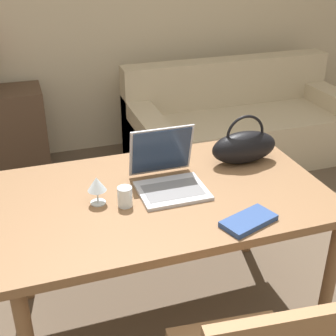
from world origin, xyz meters
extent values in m
cube|color=brown|center=(0.03, 0.57, 0.74)|extent=(1.46, 0.90, 0.04)
cylinder|color=brown|center=(0.70, 0.18, 0.36)|extent=(0.06, 0.06, 0.72)
cylinder|color=brown|center=(-0.64, 0.96, 0.36)|extent=(0.06, 0.06, 0.72)
cylinder|color=brown|center=(0.70, 0.96, 0.36)|extent=(0.06, 0.06, 0.72)
cube|color=#C1B293|center=(1.23, 2.16, 0.21)|extent=(1.89, 0.81, 0.42)
cube|color=#C1B293|center=(1.23, 2.47, 0.62)|extent=(1.89, 0.20, 0.40)
cube|color=#C1B293|center=(0.39, 2.16, 0.28)|extent=(0.20, 0.81, 0.56)
cube|color=#C1B293|center=(2.08, 2.16, 0.28)|extent=(0.20, 0.81, 0.56)
cube|color=#ADADB2|center=(0.06, 0.55, 0.77)|extent=(0.31, 0.25, 0.02)
cube|color=slate|center=(0.06, 0.55, 0.78)|extent=(0.26, 0.16, 0.00)
cube|color=#ADADB2|center=(0.06, 0.72, 0.90)|extent=(0.31, 0.07, 0.25)
cube|color=#23334C|center=(0.06, 0.71, 0.90)|extent=(0.28, 0.06, 0.22)
cylinder|color=silver|center=(-0.17, 0.51, 0.81)|extent=(0.06, 0.06, 0.09)
cylinder|color=silver|center=(-0.27, 0.57, 0.77)|extent=(0.07, 0.07, 0.01)
cylinder|color=silver|center=(-0.27, 0.57, 0.80)|extent=(0.01, 0.01, 0.06)
cone|color=silver|center=(-0.27, 0.57, 0.86)|extent=(0.08, 0.08, 0.06)
ellipsoid|color=black|center=(0.51, 0.73, 0.85)|extent=(0.34, 0.15, 0.17)
torus|color=black|center=(0.51, 0.73, 0.92)|extent=(0.20, 0.01, 0.20)
cube|color=navy|center=(0.28, 0.22, 0.78)|extent=(0.26, 0.19, 0.02)
camera|label=1|loc=(-0.54, -1.18, 1.84)|focal=50.00mm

